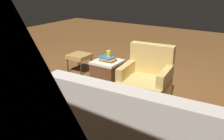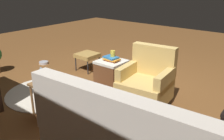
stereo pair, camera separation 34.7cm
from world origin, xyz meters
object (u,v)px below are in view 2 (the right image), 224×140
Objects in this scene: wicker_hamper at (111,74)px; ottoman at (87,56)px; laptop at (51,81)px; yellow_mug at (113,54)px; laptop_desk at (54,88)px; book_stack_hamper at (111,59)px; armchair at (147,82)px; pet_bowl_steel at (44,63)px.

wicker_hamper is 0.97m from ottoman.
laptop reaches higher than wicker_hamper.
yellow_mug is at bearing -89.91° from laptop.
laptop reaches higher than yellow_mug.
laptop is at bearing 119.62° from ottoman.
ottoman is at bearing -59.59° from laptop_desk.
yellow_mug is (0.00, -1.29, 0.07)m from laptop.
laptop_desk is 1.83m from ottoman.
laptop_desk is at bearing 90.59° from book_stack_hamper.
armchair is at bearing 162.72° from ottoman.
armchair is 0.84m from book_stack_hamper.
armchair is at bearing 167.06° from wicker_hamper.
laptop is (0.01, 0.04, 0.11)m from laptop_desk.
book_stack_hamper is 2.02m from pet_bowl_steel.
wicker_hamper is at bearing 73.62° from yellow_mug.
laptop is 0.73× the size of wicker_hamper.
wicker_hamper is at bearing 5.29° from book_stack_hamper.
yellow_mug is 1.01m from ottoman.
book_stack_hamper is (0.01, -1.27, -0.01)m from laptop.
laptop_desk is 5.60× the size of yellow_mug.
ottoman is (1.71, -0.53, -0.05)m from armchair.
pet_bowl_steel is (1.96, -0.02, -0.49)m from book_stack_hamper.
wicker_hamper is (0.81, -0.19, -0.12)m from armchair.
laptop reaches higher than laptop_desk.
book_stack_hamper reaches higher than wicker_hamper.
book_stack_hamper is at bearing 79.70° from yellow_mug.
laptop is 3.52× the size of yellow_mug.
laptop_desk is 1.23m from book_stack_hamper.
yellow_mug is at bearing -100.30° from book_stack_hamper.
armchair reaches higher than laptop_desk.
laptop is (0.80, 1.08, 0.17)m from armchair.
laptop_desk and wicker_hamper have the same top height.
wicker_hamper is 1.20× the size of ottoman.
book_stack_hamper reaches higher than pet_bowl_steel.
yellow_mug reaches higher than ottoman.
book_stack_hamper is 1.00m from ottoman.
laptop reaches higher than book_stack_hamper.
yellow_mug is at bearing -106.38° from wicker_hamper.
laptop reaches higher than pet_bowl_steel.
yellow_mug is (0.01, -1.25, 0.18)m from laptop_desk.
armchair is 0.86m from yellow_mug.
pet_bowl_steel is at bearing -33.24° from laptop.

